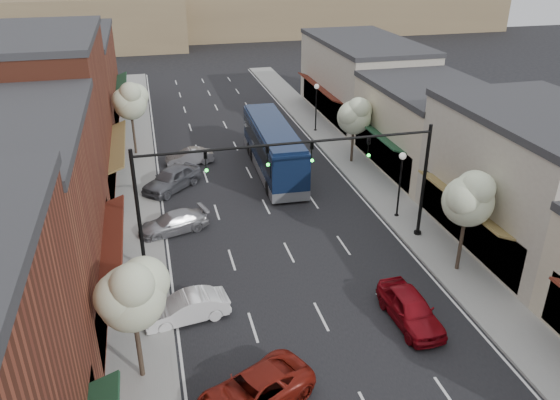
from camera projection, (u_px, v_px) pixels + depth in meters
ground at (335, 344)px, 24.16m from camera, size 160.00×160.00×0.00m
sidewalk_left at (136, 191)px, 38.45m from camera, size 2.80×73.00×0.15m
sidewalk_right at (359, 169)px, 42.09m from camera, size 2.80×73.00×0.15m
curb_left at (156, 189)px, 38.76m from camera, size 0.25×73.00×0.17m
curb_right at (342, 171)px, 41.79m from camera, size 0.25×73.00×0.17m
bldg_left_midfar at (36, 118)px, 36.17m from camera, size 10.14×14.10×10.90m
bldg_left_far at (65, 80)px, 50.68m from camera, size 10.14×18.10×8.40m
bldg_right_midnear at (534, 180)px, 30.66m from camera, size 9.14×12.10×7.90m
bldg_right_midfar at (430, 127)px, 41.45m from camera, size 9.14×12.10×6.40m
bldg_right_far at (362, 79)px, 53.46m from camera, size 9.14×16.10×7.40m
hill_near at (20, 23)px, 85.07m from camera, size 50.00×20.00×8.00m
signal_mast_right at (387, 169)px, 30.34m from camera, size 8.22×0.46×7.00m
signal_mast_left at (184, 189)px, 27.90m from camera, size 8.22×0.46×7.00m
tree_right_near at (470, 197)px, 27.46m from camera, size 2.85×2.65×5.95m
tree_right_far at (355, 114)px, 41.63m from camera, size 2.85×2.65×5.43m
tree_left_near at (132, 293)px, 20.48m from camera, size 2.85×2.65×5.69m
tree_left_far at (130, 100)px, 43.00m from camera, size 2.85×2.65×6.13m
lamp_post_near at (401, 174)px, 33.70m from camera, size 0.44×0.44×4.44m
lamp_post_far at (316, 100)px, 48.97m from camera, size 0.44×0.44×4.44m
coach_bus at (273, 147)px, 41.07m from camera, size 3.00×12.11×3.68m
red_hatchback at (410, 308)px, 25.26m from camera, size 1.91×4.46×1.50m
parked_car_a at (253, 392)px, 20.72m from camera, size 5.39×4.17×1.36m
parked_car_b at (186, 308)px, 25.44m from camera, size 4.17×1.97×1.32m
parked_car_c at (173, 223)px, 33.05m from camera, size 4.60×2.86×1.24m
parked_car_d at (172, 179)px, 38.54m from camera, size 4.77×4.77×1.64m
parked_car_e at (189, 157)px, 42.92m from camera, size 3.80×1.63×1.22m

